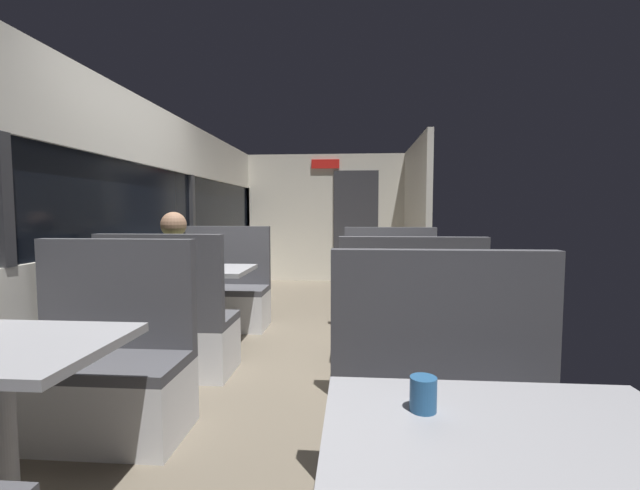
# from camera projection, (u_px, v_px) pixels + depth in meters

# --- Properties ---
(ground_plane) EXTENTS (3.30, 9.20, 0.02)m
(ground_plane) POSITION_uv_depth(u_px,v_px,m) (294.00, 357.00, 3.78)
(ground_plane) COLOR #665B4C
(carriage_window_panel_left) EXTENTS (0.09, 8.48, 2.30)m
(carriage_window_panel_left) POSITION_uv_depth(u_px,v_px,m) (131.00, 229.00, 3.81)
(carriage_window_panel_left) COLOR beige
(carriage_window_panel_left) RESTS_ON ground_plane
(carriage_end_bulkhead) EXTENTS (2.90, 0.11, 2.30)m
(carriage_end_bulkhead) POSITION_uv_depth(u_px,v_px,m) (329.00, 219.00, 7.86)
(carriage_end_bulkhead) COLOR beige
(carriage_end_bulkhead) RESTS_ON ground_plane
(carriage_aisle_panel_right) EXTENTS (0.08, 2.40, 2.30)m
(carriage_aisle_panel_right) POSITION_uv_depth(u_px,v_px,m) (415.00, 219.00, 6.56)
(carriage_aisle_panel_right) COLOR beige
(carriage_aisle_panel_right) RESTS_ON ground_plane
(bench_near_window_facing_entry) EXTENTS (0.95, 0.50, 1.10)m
(bench_near_window_facing_entry) POSITION_uv_depth(u_px,v_px,m) (103.00, 377.00, 2.44)
(bench_near_window_facing_entry) COLOR silver
(bench_near_window_facing_entry) RESTS_ON ground_plane
(dining_table_mid_window) EXTENTS (0.90, 0.70, 0.74)m
(dining_table_mid_window) POSITION_uv_depth(u_px,v_px,m) (201.00, 279.00, 4.01)
(dining_table_mid_window) COLOR #9E9EA3
(dining_table_mid_window) RESTS_ON ground_plane
(bench_mid_window_facing_end) EXTENTS (0.95, 0.50, 1.10)m
(bench_mid_window_facing_end) POSITION_uv_depth(u_px,v_px,m) (171.00, 332.00, 3.34)
(bench_mid_window_facing_end) COLOR silver
(bench_mid_window_facing_end) RESTS_ON ground_plane
(bench_mid_window_facing_entry) EXTENTS (0.95, 0.50, 1.10)m
(bench_mid_window_facing_entry) POSITION_uv_depth(u_px,v_px,m) (224.00, 297.00, 4.73)
(bench_mid_window_facing_entry) COLOR silver
(bench_mid_window_facing_entry) RESTS_ON ground_plane
(dining_table_front_aisle) EXTENTS (0.90, 0.70, 0.74)m
(dining_table_front_aisle) POSITION_uv_depth(u_px,v_px,m) (518.00, 483.00, 0.99)
(dining_table_front_aisle) COLOR #9E9EA3
(dining_table_front_aisle) RESTS_ON ground_plane
(bench_front_aisle_facing_entry) EXTENTS (0.95, 0.50, 1.10)m
(bench_front_aisle_facing_entry) POSITION_uv_depth(u_px,v_px,m) (448.00, 448.00, 1.71)
(bench_front_aisle_facing_entry) COLOR silver
(bench_front_aisle_facing_entry) RESTS_ON ground_plane
(dining_table_rear_aisle) EXTENTS (0.90, 0.70, 0.74)m
(dining_table_rear_aisle) POSITION_uv_depth(u_px,v_px,m) (398.00, 285.00, 3.67)
(dining_table_rear_aisle) COLOR #9E9EA3
(dining_table_rear_aisle) RESTS_ON ground_plane
(bench_rear_aisle_facing_end) EXTENTS (0.95, 0.50, 1.10)m
(bench_rear_aisle_facing_end) POSITION_uv_depth(u_px,v_px,m) (408.00, 346.00, 3.00)
(bench_rear_aisle_facing_end) COLOR silver
(bench_rear_aisle_facing_end) RESTS_ON ground_plane
(bench_rear_aisle_facing_entry) EXTENTS (0.95, 0.50, 1.10)m
(bench_rear_aisle_facing_entry) POSITION_uv_depth(u_px,v_px,m) (391.00, 304.00, 4.39)
(bench_rear_aisle_facing_entry) COLOR silver
(bench_rear_aisle_facing_entry) RESTS_ON ground_plane
(seated_passenger) EXTENTS (0.47, 0.55, 1.26)m
(seated_passenger) POSITION_uv_depth(u_px,v_px,m) (174.00, 304.00, 3.39)
(seated_passenger) COLOR #26262D
(seated_passenger) RESTS_ON ground_plane
(coffee_cup_primary) EXTENTS (0.07, 0.07, 0.09)m
(coffee_cup_primary) POSITION_uv_depth(u_px,v_px,m) (382.00, 268.00, 3.64)
(coffee_cup_primary) COLOR #26598C
(coffee_cup_primary) RESTS_ON dining_table_rear_aisle
(coffee_cup_secondary) EXTENTS (0.07, 0.07, 0.09)m
(coffee_cup_secondary) POSITION_uv_depth(u_px,v_px,m) (423.00, 394.00, 1.12)
(coffee_cup_secondary) COLOR #26598C
(coffee_cup_secondary) RESTS_ON dining_table_front_aisle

